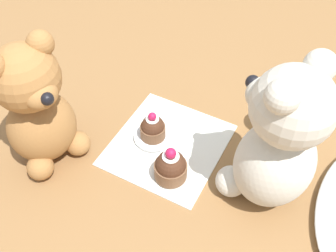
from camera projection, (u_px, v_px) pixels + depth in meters
name	position (u px, v px, depth m)	size (l,w,h in m)	color
ground_plane	(168.00, 145.00, 0.76)	(4.00, 4.00, 0.00)	olive
knitted_placemat	(168.00, 144.00, 0.75)	(0.21, 0.20, 0.01)	silver
teddy_bear_cream	(279.00, 141.00, 0.59)	(0.17, 0.16, 0.28)	beige
teddy_bear_tan	(36.00, 107.00, 0.66)	(0.15, 0.14, 0.25)	#A3703D
cupcake_near_cream_bear	(171.00, 167.00, 0.68)	(0.06, 0.06, 0.07)	brown
saucer_plate	(153.00, 137.00, 0.76)	(0.07, 0.07, 0.01)	silver
cupcake_near_tan_bear	(152.00, 129.00, 0.74)	(0.05, 0.05, 0.06)	brown
juice_glass	(275.00, 119.00, 0.75)	(0.05, 0.05, 0.08)	#EADB66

